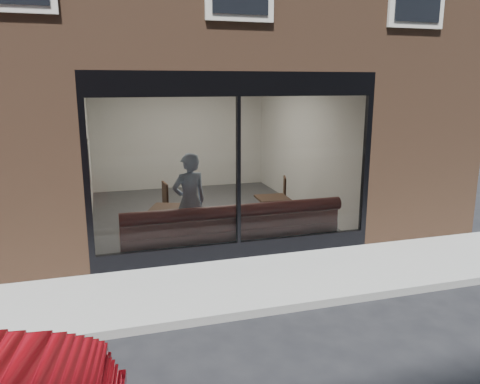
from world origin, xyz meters
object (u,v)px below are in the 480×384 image
object	(u,v)px
cafe_chair_left	(157,216)
banquette	(232,239)
person	(190,202)
cafe_table_left	(170,208)
cafe_chair_right	(276,207)
cafe_table_right	(273,198)

from	to	relation	value
cafe_chair_left	banquette	bearing A→B (deg)	116.28
person	cafe_chair_left	size ratio (longest dim) A/B	3.93
banquette	cafe_chair_left	world-z (taller)	banquette
banquette	cafe_chair_left	size ratio (longest dim) A/B	8.73
cafe_chair_left	person	bearing A→B (deg)	100.33
banquette	cafe_table_left	world-z (taller)	cafe_table_left
cafe_table_left	cafe_chair_right	world-z (taller)	cafe_table_left
cafe_table_right	cafe_chair_left	world-z (taller)	cafe_table_right
banquette	person	xyz separation A→B (m)	(-0.72, 0.32, 0.67)
cafe_table_left	cafe_chair_left	xyz separation A→B (m)	(-0.09, 1.34, -0.50)
person	cafe_table_left	distance (m)	0.44
banquette	cafe_table_right	size ratio (longest dim) A/B	6.45
person	banquette	bearing A→B (deg)	141.85
person	cafe_table_right	world-z (taller)	person
cafe_table_right	cafe_chair_right	bearing A→B (deg)	65.24
banquette	cafe_chair_left	bearing A→B (deg)	121.09
person	cafe_chair_left	bearing A→B (deg)	-88.74
banquette	cafe_chair_right	world-z (taller)	banquette
cafe_table_left	person	bearing A→B (deg)	-33.89
cafe_table_right	cafe_chair_left	xyz separation A→B (m)	(-2.20, 1.14, -0.50)
cafe_chair_left	cafe_chair_right	distance (m)	2.69
banquette	cafe_table_right	world-z (taller)	cafe_table_right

